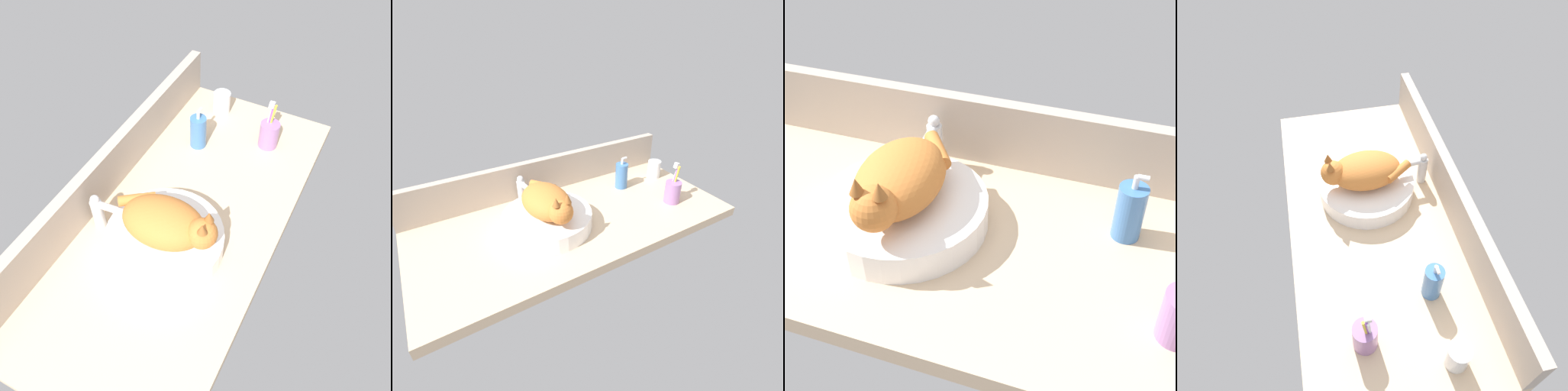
{
  "view_description": "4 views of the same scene",
  "coord_description": "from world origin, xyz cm",
  "views": [
    {
      "loc": [
        -73.39,
        -41.12,
        109.92
      ],
      "look_at": [
        1.25,
        -3.38,
        11.42
      ],
      "focal_mm": 40.0,
      "sensor_mm": 36.0,
      "label": 1
    },
    {
      "loc": [
        -49.53,
        -92.2,
        72.6
      ],
      "look_at": [
        4.43,
        -3.51,
        11.16
      ],
      "focal_mm": 28.0,
      "sensor_mm": 36.0,
      "label": 2
    },
    {
      "loc": [
        30.94,
        -76.75,
        76.53
      ],
      "look_at": [
        3.05,
        4.84,
        7.73
      ],
      "focal_mm": 50.0,
      "sensor_mm": 36.0,
      "label": 3
    },
    {
      "loc": [
        82.54,
        -17.62,
        108.3
      ],
      "look_at": [
        -1.59,
        0.12,
        9.9
      ],
      "focal_mm": 35.0,
      "sensor_mm": 36.0,
      "label": 4
    }
  ],
  "objects": [
    {
      "name": "ground_plane",
      "position": [
        0.0,
        0.0,
        -2.0
      ],
      "size": [
        128.4,
        59.56,
        4.0
      ],
      "primitive_type": "cube",
      "color": "#D1B28E"
    },
    {
      "name": "backsplash_panel",
      "position": [
        0.0,
        27.98,
        8.17
      ],
      "size": [
        128.4,
        3.6,
        16.35
      ],
      "primitive_type": "cube",
      "color": "#AD9E8E",
      "rests_on": "ground_plane"
    },
    {
      "name": "sink_basin",
      "position": [
        -11.98,
        0.01,
        3.27
      ],
      "size": [
        35.0,
        35.0,
        6.54
      ],
      "primitive_type": "cylinder",
      "color": "white",
      "rests_on": "ground_plane"
    },
    {
      "name": "cat",
      "position": [
        -11.86,
        -1.35,
        12.3
      ],
      "size": [
        17.82,
        32.4,
        14.0
      ],
      "color": "#CC7533",
      "rests_on": "sink_basin"
    },
    {
      "name": "faucet",
      "position": [
        -13.94,
        20.88,
        7.3
      ],
      "size": [
        3.83,
        11.86,
        13.6
      ],
      "color": "silver",
      "rests_on": "ground_plane"
    },
    {
      "name": "soap_dispenser",
      "position": [
        32.41,
        11.27,
        6.26
      ],
      "size": [
        5.91,
        5.91,
        15.59
      ],
      "color": "#3F72B2",
      "rests_on": "ground_plane"
    }
  ]
}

